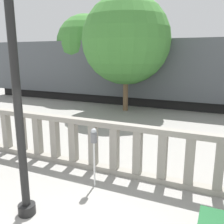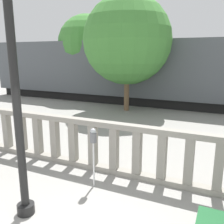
% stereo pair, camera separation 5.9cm
% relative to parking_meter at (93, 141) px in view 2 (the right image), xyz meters
% --- Properties ---
extents(balustrade, '(15.86, 0.24, 1.37)m').
position_rel_parking_meter_xyz_m(balustrade, '(0.79, 0.79, -0.43)').
color(balustrade, gray).
rests_on(balustrade, ground).
extents(parking_meter, '(0.15, 0.15, 1.42)m').
position_rel_parking_meter_xyz_m(parking_meter, '(0.00, 0.00, 0.00)').
color(parking_meter, silver).
rests_on(parking_meter, ground).
extents(train_near, '(22.44, 2.81, 4.44)m').
position_rel_parking_meter_xyz_m(train_near, '(-1.40, 10.24, 0.90)').
color(train_near, black).
rests_on(train_near, ground).
extents(tree_left, '(3.96, 3.96, 5.67)m').
position_rel_parking_meter_xyz_m(tree_left, '(-6.30, 10.66, 2.57)').
color(tree_left, brown).
rests_on(tree_left, ground).
extents(tree_right, '(4.61, 4.61, 6.04)m').
position_rel_parking_meter_xyz_m(tree_right, '(-2.26, 7.85, 2.63)').
color(tree_right, brown).
rests_on(tree_right, ground).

